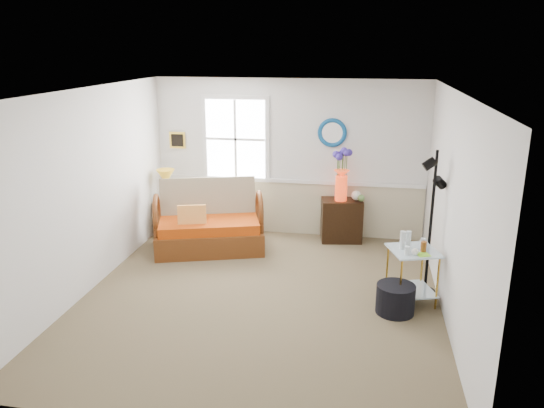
% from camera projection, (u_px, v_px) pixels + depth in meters
% --- Properties ---
extents(floor, '(4.50, 5.00, 0.01)m').
position_uv_depth(floor, '(260.00, 297.00, 6.80)').
color(floor, brown).
rests_on(floor, ground).
extents(ceiling, '(4.50, 5.00, 0.01)m').
position_uv_depth(ceiling, '(259.00, 91.00, 6.05)').
color(ceiling, white).
rests_on(ceiling, walls).
extents(walls, '(4.51, 5.01, 2.60)m').
position_uv_depth(walls, '(260.00, 200.00, 6.43)').
color(walls, silver).
rests_on(walls, floor).
extents(wainscot, '(4.46, 0.02, 0.90)m').
position_uv_depth(wainscot, '(289.00, 208.00, 9.01)').
color(wainscot, tan).
rests_on(wainscot, walls).
extents(chair_rail, '(4.46, 0.04, 0.06)m').
position_uv_depth(chair_rail, '(289.00, 181.00, 8.87)').
color(chair_rail, silver).
rests_on(chair_rail, walls).
extents(window, '(1.14, 0.06, 1.44)m').
position_uv_depth(window, '(236.00, 139.00, 8.82)').
color(window, white).
rests_on(window, walls).
extents(picture, '(0.28, 0.03, 0.28)m').
position_uv_depth(picture, '(178.00, 140.00, 9.01)').
color(picture, gold).
rests_on(picture, walls).
extents(mirror, '(0.47, 0.07, 0.47)m').
position_uv_depth(mirror, '(332.00, 133.00, 8.52)').
color(mirror, '#116799').
rests_on(mirror, walls).
extents(loveseat, '(1.85, 1.38, 1.08)m').
position_uv_depth(loveseat, '(209.00, 217.00, 8.24)').
color(loveseat, '#52260C').
rests_on(loveseat, floor).
extents(throw_pillow, '(0.44, 0.22, 0.43)m').
position_uv_depth(throw_pillow, '(192.00, 219.00, 8.05)').
color(throw_pillow, orange).
rests_on(throw_pillow, loveseat).
extents(lamp_stand, '(0.39, 0.39, 0.58)m').
position_uv_depth(lamp_stand, '(167.00, 218.00, 9.01)').
color(lamp_stand, black).
rests_on(lamp_stand, floor).
extents(table_lamp, '(0.34, 0.34, 0.55)m').
position_uv_depth(table_lamp, '(166.00, 186.00, 8.85)').
color(table_lamp, '#AB7E1C').
rests_on(table_lamp, lamp_stand).
extents(potted_plant, '(0.30, 0.34, 0.26)m').
position_uv_depth(potted_plant, '(173.00, 194.00, 8.86)').
color(potted_plant, '#52753B').
rests_on(potted_plant, lamp_stand).
extents(cabinet, '(0.71, 0.52, 0.70)m').
position_uv_depth(cabinet, '(341.00, 220.00, 8.68)').
color(cabinet, black).
rests_on(cabinet, floor).
extents(flower_vase, '(0.30, 0.30, 0.84)m').
position_uv_depth(flower_vase, '(342.00, 175.00, 8.43)').
color(flower_vase, red).
rests_on(flower_vase, cabinet).
extents(side_table, '(0.69, 0.69, 0.70)m').
position_uv_depth(side_table, '(412.00, 276.00, 6.59)').
color(side_table, '#B68725').
rests_on(side_table, floor).
extents(tabletop_items, '(0.50, 0.50, 0.23)m').
position_uv_depth(tabletop_items, '(415.00, 242.00, 6.42)').
color(tabletop_items, silver).
rests_on(tabletop_items, side_table).
extents(floor_lamp, '(0.32, 0.32, 1.89)m').
position_uv_depth(floor_lamp, '(431.00, 224.00, 6.66)').
color(floor_lamp, black).
rests_on(floor_lamp, floor).
extents(ottoman, '(0.60, 0.60, 0.36)m').
position_uv_depth(ottoman, '(395.00, 299.00, 6.36)').
color(ottoman, black).
rests_on(ottoman, floor).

